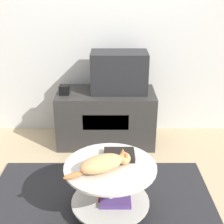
{
  "coord_description": "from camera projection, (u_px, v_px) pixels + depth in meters",
  "views": [
    {
      "loc": [
        0.1,
        -1.96,
        1.71
      ],
      "look_at": [
        0.1,
        0.57,
        0.62
      ],
      "focal_mm": 50.0,
      "sensor_mm": 36.0,
      "label": 1
    }
  ],
  "objects": [
    {
      "name": "coffee_table",
      "position": [
        111.0,
        184.0,
        2.36
      ],
      "size": [
        0.69,
        0.69,
        0.42
      ],
      "color": "#B2B2B7",
      "rests_on": "rug"
    },
    {
      "name": "wall_back",
      "position": [
        103.0,
        20.0,
        3.38
      ],
      "size": [
        8.0,
        0.05,
        2.6
      ],
      "color": "silver",
      "rests_on": "ground_plane"
    },
    {
      "name": "rug",
      "position": [
        99.0,
        211.0,
        2.47
      ],
      "size": [
        1.87,
        1.38,
        0.02
      ],
      "color": "#28282B",
      "rests_on": "ground_plane"
    },
    {
      "name": "tv",
      "position": [
        119.0,
        72.0,
        3.27
      ],
      "size": [
        0.59,
        0.34,
        0.43
      ],
      "color": "#232326",
      "rests_on": "tv_stand"
    },
    {
      "name": "speaker",
      "position": [
        64.0,
        90.0,
        3.25
      ],
      "size": [
        0.1,
        0.1,
        0.1
      ],
      "color": "black",
      "rests_on": "tv_stand"
    },
    {
      "name": "ground_plane",
      "position": [
        99.0,
        212.0,
        2.48
      ],
      "size": [
        12.0,
        12.0,
        0.0
      ],
      "primitive_type": "plane",
      "color": "tan"
    },
    {
      "name": "tv_stand",
      "position": [
        106.0,
        117.0,
        3.45
      ],
      "size": [
        1.05,
        0.53,
        0.59
      ],
      "color": "#33302D",
      "rests_on": "ground_plane"
    },
    {
      "name": "dvd_box",
      "position": [
        119.0,
        155.0,
        2.4
      ],
      "size": [
        0.24,
        0.18,
        0.04
      ],
      "color": "black",
      "rests_on": "coffee_table"
    },
    {
      "name": "cat",
      "position": [
        103.0,
        163.0,
        2.22
      ],
      "size": [
        0.48,
        0.3,
        0.12
      ],
      "rotation": [
        0.0,
        0.0,
        0.48
      ],
      "color": "tan",
      "rests_on": "coffee_table"
    }
  ]
}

